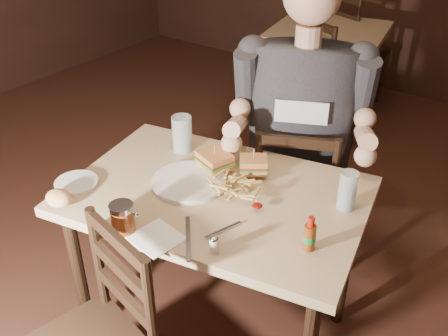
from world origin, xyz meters
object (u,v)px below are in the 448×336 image
Objects in this scene: main_table at (216,211)px; side_plate at (77,184)px; syrup_dispenser at (122,218)px; glass_right at (347,191)px; dinner_plate at (189,183)px; hot_sauce at (310,233)px; bg_table at (328,40)px; bg_chair_near at (290,92)px; chair_far at (294,197)px; diner at (303,99)px; glass_left at (182,134)px; bg_chair_far at (354,48)px.

main_table is 0.55m from side_plate.
glass_right is at bearing 34.49° from syrup_dispenser.
dinner_plate is 0.43m from side_plate.
hot_sauce is at bearing -11.24° from main_table.
hot_sauce reaches higher than syrup_dispenser.
bg_table is 0.59m from bg_chair_near.
hot_sauce is (0.43, -0.09, 0.15)m from main_table.
chair_far is 0.94× the size of bg_chair_near.
side_plate is (-0.90, -0.47, -0.07)m from glass_right.
dinner_plate is (-0.18, -0.55, -0.20)m from diner.
side_plate is (-0.51, -0.85, 0.34)m from chair_far.
bg_chair_near reaches higher than hot_sauce.
side_plate is at bearing -167.99° from hot_sauce.
glass_left is at bearing 160.69° from hot_sauce.
hot_sauce is at bearing 16.36° from syrup_dispenser.
syrup_dispenser is at bearing -79.81° from bg_table.
dinner_plate is at bearing 173.33° from hot_sauce.
side_plate is (-0.16, -0.45, -0.07)m from glass_left.
bg_chair_far is (-0.58, 2.74, -0.21)m from main_table.
glass_right is 0.28m from hot_sauce.
diner is at bearing -68.84° from bg_table.
syrup_dispenser is (-0.12, -0.37, 0.14)m from main_table.
side_plate is (0.11, -3.01, 0.31)m from bg_chair_far.
syrup_dispenser is at bearing -70.68° from glass_left.
diner reaches higher than main_table.
dinner_plate is 2.22× the size of hot_sauce.
syrup_dispenser reaches higher than main_table.
chair_far is 8.13× the size of syrup_dispenser.
hot_sauce reaches higher than dinner_plate.
bg_chair_near is at bearing 109.38° from main_table.
bg_chair_far is at bearing 109.63° from hot_sauce.
bg_chair_far is 5.89× the size of side_plate.
diner reaches higher than chair_far.
diner is at bearing -37.09° from bg_chair_near.
dinner_plate reaches higher than main_table.
bg_chair_near is at bearing -90.00° from bg_table.
bg_table is 8.74× the size of syrup_dispenser.
bg_chair_near is 1.80m from glass_right.
side_plate is (-0.46, -0.28, 0.10)m from main_table.
diner is at bearing 90.00° from chair_far.
glass_left is (-0.31, 0.17, 0.17)m from main_table.
main_table is 0.39m from glass_left.
glass_left reaches higher than dinner_plate.
diner is at bearing 82.69° from main_table.
glass_left is (0.27, -2.01, 0.17)m from bg_table.
bg_chair_near is (0.00, -1.10, -0.01)m from bg_chair_far.
dinner_plate is (-0.16, -0.60, 0.35)m from chair_far.
glass_left is 0.74m from glass_right.
hot_sauce is (0.54, -0.06, 0.05)m from dinner_plate.
bg_chair_far reaches higher than syrup_dispenser.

